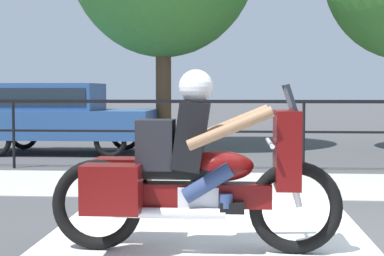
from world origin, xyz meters
name	(u,v)px	position (x,y,z in m)	size (l,w,h in m)	color
ground_plane	(368,247)	(0.00, 0.00, 0.00)	(120.00, 120.00, 0.00)	#424244
sidewalk_band	(315,185)	(0.00, 3.40, 0.01)	(44.00, 2.40, 0.01)	#A8A59E
crosswalk_band	(204,250)	(-1.43, -0.20, 0.00)	(3.03, 6.00, 0.01)	silver
fence_railing	(304,115)	(0.00, 4.96, 0.96)	(36.00, 0.05, 1.22)	black
motorcycle	(192,172)	(-1.53, -0.25, 0.69)	(2.48, 0.76, 1.55)	black
parked_car	(59,113)	(-5.03, 7.47, 0.88)	(3.91, 1.78, 1.54)	#284C84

